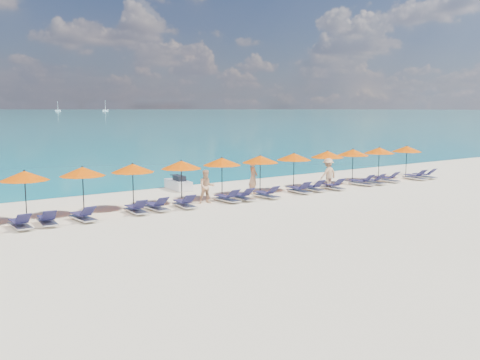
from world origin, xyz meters
TOP-DOWN VIEW (x-y plane):
  - ground at (0.00, 0.00)m, footprint 1400.00×1400.00m
  - sailboat_near at (213.43, 568.32)m, footprint 6.41×2.14m
  - sailboat_far at (165.92, 588.08)m, footprint 6.00×2.00m
  - jetski at (-0.44, 8.83)m, footprint 1.13×2.44m
  - beachgoer_a at (2.22, 4.83)m, footprint 0.85×0.77m
  - beachgoer_b at (-1.51, 3.85)m, footprint 0.97×0.75m
  - beachgoer_c at (7.19, 3.84)m, footprint 1.24×0.63m
  - umbrella_2 at (-10.25, 4.64)m, footprint 2.10×2.10m
  - umbrella_3 at (-7.69, 4.69)m, footprint 2.10×2.10m
  - umbrella_4 at (-5.24, 4.65)m, footprint 2.10×2.10m
  - umbrella_5 at (-2.57, 4.59)m, footprint 2.10×2.10m
  - umbrella_6 at (0.01, 4.72)m, footprint 2.10×2.10m
  - umbrella_7 at (2.52, 4.56)m, footprint 2.10×2.10m
  - umbrella_8 at (5.09, 4.62)m, footprint 2.10×2.10m
  - umbrella_9 at (7.86, 4.62)m, footprint 2.10×2.10m
  - umbrella_10 at (10.25, 4.69)m, footprint 2.10×2.10m
  - umbrella_11 at (12.89, 4.74)m, footprint 2.10×2.10m
  - umbrella_12 at (15.52, 4.49)m, footprint 2.10×2.10m
  - lounger_3 at (-10.84, 3.29)m, footprint 0.65×1.71m
  - lounger_4 at (-9.75, 3.35)m, footprint 0.77×1.75m
  - lounger_5 at (-8.23, 3.27)m, footprint 0.78×1.75m
  - lounger_6 at (-5.64, 3.46)m, footprint 0.71×1.73m
  - lounger_7 at (-4.56, 3.55)m, footprint 0.71×1.73m
  - lounger_8 at (-3.08, 3.40)m, footprint 0.77×1.75m
  - lounger_9 at (-0.48, 3.49)m, footprint 0.74×1.74m
  - lounger_10 at (0.49, 3.48)m, footprint 0.62×1.70m
  - lounger_11 at (1.96, 3.26)m, footprint 0.77×1.75m
  - lounger_12 at (4.56, 3.49)m, footprint 0.75×1.74m
  - lounger_13 at (5.72, 3.58)m, footprint 0.70×1.73m
  - lounger_14 at (7.12, 3.34)m, footprint 0.73×1.74m
  - lounger_15 at (9.86, 3.51)m, footprint 0.76×1.75m
  - lounger_16 at (10.83, 3.41)m, footprint 0.74×1.74m
  - lounger_17 at (12.40, 3.56)m, footprint 0.75×1.74m
  - lounger_18 at (14.92, 3.24)m, footprint 0.72×1.73m
  - lounger_19 at (15.97, 3.25)m, footprint 0.74×1.74m

SIDE VIEW (x-z plane):
  - ground at x=0.00m, z-range 0.00..0.00m
  - lounger_3 at x=-10.84m, z-range -0.09..0.56m
  - lounger_4 at x=-9.75m, z-range -0.09..0.56m
  - lounger_5 at x=-8.23m, z-range -0.09..0.56m
  - lounger_6 at x=-5.64m, z-range -0.09..0.56m
  - lounger_7 at x=-4.56m, z-range -0.09..0.56m
  - lounger_8 at x=-3.08m, z-range -0.09..0.56m
  - lounger_9 at x=-0.48m, z-range -0.09..0.56m
  - lounger_10 at x=0.49m, z-range -0.09..0.56m
  - lounger_11 at x=1.96m, z-range -0.09..0.56m
  - lounger_12 at x=4.56m, z-range -0.09..0.56m
  - lounger_13 at x=5.72m, z-range -0.09..0.56m
  - lounger_14 at x=7.12m, z-range -0.09..0.56m
  - lounger_15 at x=9.86m, z-range -0.09..0.56m
  - lounger_16 at x=10.83m, z-range -0.09..0.56m
  - lounger_17 at x=12.40m, z-range -0.09..0.56m
  - lounger_18 at x=14.92m, z-range -0.09..0.56m
  - lounger_19 at x=15.97m, z-range -0.09..0.56m
  - jetski at x=-0.44m, z-range -0.07..0.77m
  - beachgoer_b at x=-1.51m, z-range 0.00..1.75m
  - beachgoer_c at x=7.19m, z-range 0.00..1.87m
  - beachgoer_a at x=2.22m, z-range 0.00..1.94m
  - sailboat_far at x=165.92m, z-range -4.37..6.63m
  - sailboat_near at x=213.43m, z-range -4.67..7.08m
  - umbrella_2 at x=-10.25m, z-range 0.88..3.16m
  - umbrella_3 at x=-7.69m, z-range 0.88..3.16m
  - umbrella_4 at x=-5.24m, z-range 0.88..3.16m
  - umbrella_5 at x=-2.57m, z-range 0.88..3.16m
  - umbrella_6 at x=0.01m, z-range 0.88..3.16m
  - umbrella_7 at x=2.52m, z-range 0.88..3.16m
  - umbrella_8 at x=5.09m, z-range 0.88..3.16m
  - umbrella_9 at x=7.86m, z-range 0.88..3.16m
  - umbrella_10 at x=10.25m, z-range 0.88..3.16m
  - umbrella_11 at x=12.89m, z-range 0.88..3.16m
  - umbrella_12 at x=15.52m, z-range 0.88..3.16m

